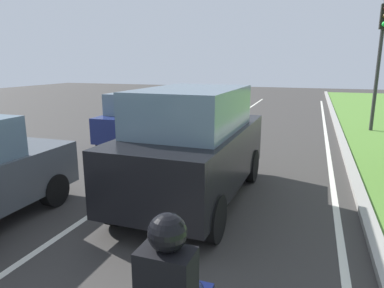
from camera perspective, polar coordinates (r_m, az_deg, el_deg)
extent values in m
plane|color=#383533|center=(12.09, 4.20, 0.02)|extent=(60.00, 60.00, 0.00)
cube|color=silver|center=(12.28, 1.04, 0.27)|extent=(0.12, 32.00, 0.01)
cube|color=silver|center=(11.72, 21.45, -1.29)|extent=(0.12, 32.00, 0.01)
cube|color=#9E9B93|center=(11.74, 23.91, -1.20)|extent=(0.24, 48.00, 0.12)
cube|color=black|center=(6.97, 0.44, -1.91)|extent=(1.98, 4.54, 1.10)
cube|color=slate|center=(6.65, 0.01, 5.71)|extent=(1.75, 2.73, 0.80)
cylinder|color=black|center=(8.79, -1.54, -2.42)|extent=(0.23, 0.76, 0.76)
cylinder|color=black|center=(8.33, 9.72, -3.51)|extent=(0.23, 0.76, 0.76)
cylinder|color=black|center=(6.21, -12.22, -9.50)|extent=(0.23, 0.76, 0.76)
cylinder|color=black|center=(5.53, 3.64, -12.13)|extent=(0.23, 0.76, 0.76)
cylinder|color=black|center=(7.35, -21.65, -7.04)|extent=(0.23, 0.64, 0.64)
cube|color=navy|center=(12.20, -8.37, 3.39)|extent=(1.73, 3.74, 0.80)
cube|color=slate|center=(11.88, -9.02, 6.71)|extent=(1.53, 1.94, 0.68)
cylinder|color=black|center=(13.71, -8.85, 2.75)|extent=(0.23, 0.61, 0.60)
cylinder|color=black|center=(13.12, -2.93, 2.41)|extent=(0.23, 0.61, 0.60)
cylinder|color=black|center=(11.57, -14.40, 0.55)|extent=(0.23, 0.61, 0.60)
cylinder|color=black|center=(10.85, -7.62, 0.03)|extent=(0.23, 0.61, 0.60)
sphere|color=black|center=(2.48, -4.06, -14.31)|extent=(0.28, 0.28, 0.28)
cylinder|color=#2D2D2D|center=(15.75, 28.19, 10.93)|extent=(0.14, 0.14, 5.09)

